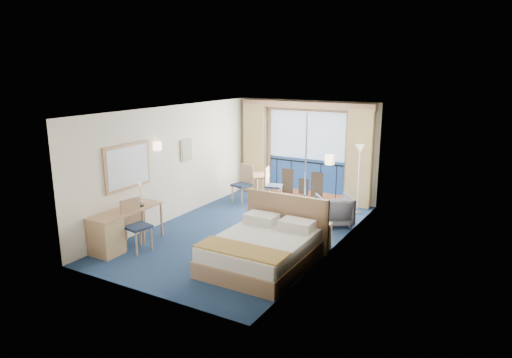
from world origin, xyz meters
The scene contains 22 objects.
floor centered at (0.00, 0.00, 0.00)m, with size 6.50×6.50×0.00m, color navy.
room_walls centered at (0.00, 0.00, 1.78)m, with size 4.04×6.54×2.72m.
balcony_door centered at (-0.01, 3.22, 1.14)m, with size 2.36×0.03×2.52m.
curtain_left centered at (-1.55, 3.07, 1.28)m, with size 0.65×0.22×2.55m, color tan.
curtain_right centered at (1.55, 3.07, 1.28)m, with size 0.65×0.22×2.55m, color tan.
pelmet centered at (0.00, 3.10, 2.58)m, with size 3.80×0.25×0.18m, color tan.
mirror centered at (-1.97, -1.50, 1.55)m, with size 0.05×1.25×0.95m.
wall_print centered at (-1.97, 0.45, 1.60)m, with size 0.04×0.42×0.52m.
sconce_left centered at (-1.94, -0.60, 1.85)m, with size 0.18×0.18×0.18m, color #FFE4B2.
sconce_right centered at (1.94, -0.15, 1.85)m, with size 0.18×0.18×0.18m, color #FFE4B2.
bed centered at (1.17, -1.37, 0.31)m, with size 1.78×2.11×1.12m.
nightstand centered at (1.77, -0.16, 0.27)m, with size 0.42×0.40×0.55m, color tan.
phone centered at (1.76, -0.12, 0.58)m, with size 0.18×0.14×0.08m, color beige.
armchair centered at (1.52, 1.43, 0.35)m, with size 0.75×0.77×0.70m, color #454854.
floor_lamp centered at (1.72, 2.50, 1.32)m, with size 0.24×0.24×1.74m.
desk centered at (-1.71, -2.32, 0.42)m, with size 0.56×1.62×0.76m.
desk_chair centered at (-1.41, -1.96, 0.58)m, with size 0.52×0.51×1.03m.
folder centered at (-1.71, -1.65, 0.78)m, with size 0.32×0.24×0.03m, color black.
desk_lamp centered at (-1.77, -1.39, 1.08)m, with size 0.11×0.11×0.43m.
round_table centered at (-1.14, 2.44, 0.51)m, with size 0.74×0.74×0.67m.
table_chair_a centered at (-0.60, 2.27, 0.54)m, with size 0.51×0.50×0.96m.
table_chair_b centered at (-1.24, 1.94, 0.58)m, with size 0.53×0.53×1.03m.
Camera 1 is at (4.93, -8.20, 3.55)m, focal length 32.00 mm.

